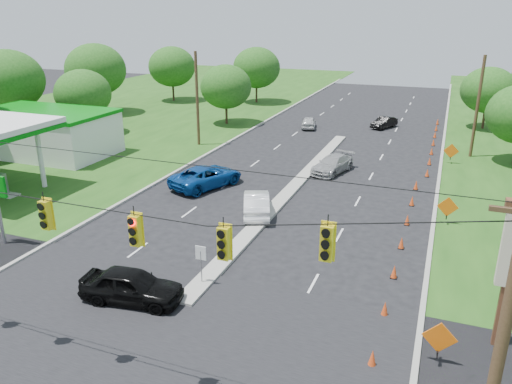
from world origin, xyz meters
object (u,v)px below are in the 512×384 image
at_px(gas_station, 33,131).
at_px(white_sedan, 256,203).
at_px(black_sedan, 132,286).
at_px(blue_pickup, 206,176).

distance_m(gas_station, white_sedan, 23.49).
relative_size(gas_station, white_sedan, 4.27).
distance_m(black_sedan, white_sedan, 11.85).
xyz_separation_m(gas_station, white_sedan, (22.89, -4.94, -1.82)).
xyz_separation_m(gas_station, blue_pickup, (17.43, -1.21, -1.76)).
bearing_deg(white_sedan, blue_pickup, -55.95).
relative_size(black_sedan, white_sedan, 1.01).
relative_size(white_sedan, blue_pickup, 0.79).
height_order(white_sedan, blue_pickup, blue_pickup).
height_order(gas_station, white_sedan, gas_station).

